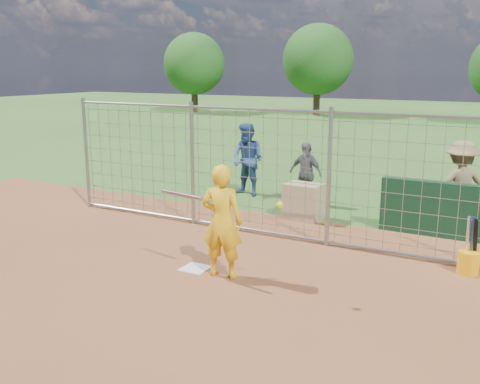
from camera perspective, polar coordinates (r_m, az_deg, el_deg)
The scene contains 12 objects.
ground at distance 9.18m, azimuth -4.09°, elevation -7.80°, with size 100.00×100.00×0.00m, color #2D591E.
infield_dirt at distance 7.08m, azimuth -17.82°, elevation -15.04°, with size 18.00×18.00×0.00m, color brown.
home_plate at distance 9.02m, azimuth -4.78°, elevation -8.13°, with size 0.43×0.43×0.02m, color silver.
dugout_wall at distance 11.20m, azimuth 21.30°, elevation -1.88°, with size 2.60×0.20×1.10m, color #11381E.
batter at distance 8.41m, azimuth -1.93°, elevation -3.16°, with size 0.67×0.44×1.83m, color yellow.
bystander_a at distance 13.88m, azimuth 0.82°, elevation 3.46°, with size 0.92×0.72×1.89m, color navy.
bystander_b at distance 13.04m, azimuth 6.99°, elevation 1.97°, with size 0.91×0.38×1.55m, color #5B5C60.
bystander_c at distance 11.71m, azimuth 22.39°, elevation 0.57°, with size 1.20×0.69×1.86m, color olive.
equipment_bin at distance 11.84m, azimuth 6.75°, elevation -1.02°, with size 0.80×0.55×0.80m, color tan.
equipment_in_play at distance 8.10m, azimuth -3.89°, elevation -0.55°, with size 2.14×0.22×0.12m.
bucket_with_bats at distance 9.47m, azimuth 23.21°, elevation -6.64°, with size 0.34×0.40×0.97m.
backstop_fence at distance 10.51m, azimuth 1.72°, elevation 2.06°, with size 9.08×0.08×2.60m.
Camera 1 is at (4.69, -7.19, 3.27)m, focal length 40.00 mm.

